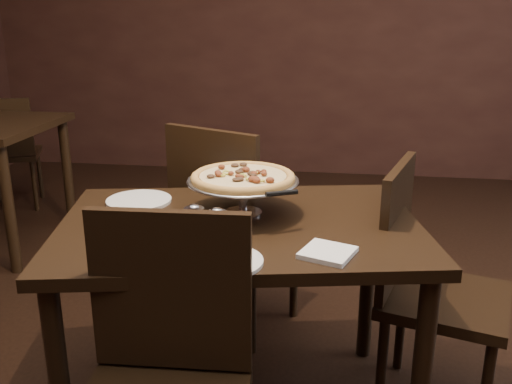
# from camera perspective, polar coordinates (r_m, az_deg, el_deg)

# --- Properties ---
(room) EXTENTS (6.04, 7.04, 2.84)m
(room) POSITION_cam_1_polar(r_m,az_deg,el_deg) (1.81, 2.96, 15.26)
(room) COLOR black
(room) RESTS_ON ground
(dining_table) EXTENTS (1.38, 1.06, 0.78)m
(dining_table) POSITION_cam_1_polar(r_m,az_deg,el_deg) (2.02, -1.62, -5.75)
(dining_table) COLOR black
(dining_table) RESTS_ON ground
(pizza_stand) EXTENTS (0.40, 0.40, 0.16)m
(pizza_stand) POSITION_cam_1_polar(r_m,az_deg,el_deg) (2.02, -1.31, 1.41)
(pizza_stand) COLOR #B1B1B8
(pizza_stand) RESTS_ON dining_table
(parmesan_shaker) EXTENTS (0.07, 0.07, 0.12)m
(parmesan_shaker) POSITION_cam_1_polar(r_m,az_deg,el_deg) (1.84, -6.18, -3.03)
(parmesan_shaker) COLOR #EEEAB9
(parmesan_shaker) RESTS_ON dining_table
(pepper_flake_shaker) EXTENTS (0.07, 0.07, 0.11)m
(pepper_flake_shaker) POSITION_cam_1_polar(r_m,az_deg,el_deg) (1.80, -3.92, -3.38)
(pepper_flake_shaker) COLOR maroon
(pepper_flake_shaker) RESTS_ON dining_table
(packet_caddy) EXTENTS (0.09, 0.09, 0.07)m
(packet_caddy) POSITION_cam_1_polar(r_m,az_deg,el_deg) (1.97, -13.61, -2.75)
(packet_caddy) COLOR black
(packet_caddy) RESTS_ON dining_table
(napkin_stack) EXTENTS (0.19, 0.19, 0.02)m
(napkin_stack) POSITION_cam_1_polar(r_m,az_deg,el_deg) (1.73, 7.18, -6.04)
(napkin_stack) COLOR white
(napkin_stack) RESTS_ON dining_table
(plate_left) EXTENTS (0.25, 0.25, 0.01)m
(plate_left) POSITION_cam_1_polar(r_m,az_deg,el_deg) (2.23, -11.63, -0.84)
(plate_left) COLOR white
(plate_left) RESTS_ON dining_table
(plate_near) EXTENTS (0.23, 0.23, 0.01)m
(plate_near) POSITION_cam_1_polar(r_m,az_deg,el_deg) (1.67, -3.27, -6.94)
(plate_near) COLOR white
(plate_near) RESTS_ON dining_table
(serving_spatula) EXTENTS (0.14, 0.14, 0.02)m
(serving_spatula) POSITION_cam_1_polar(r_m,az_deg,el_deg) (1.86, 2.58, -0.18)
(serving_spatula) COLOR #B1B1B8
(serving_spatula) RESTS_ON pizza_stand
(chair_far) EXTENTS (0.62, 0.62, 1.01)m
(chair_far) POSITION_cam_1_polar(r_m,az_deg,el_deg) (2.62, -2.59, -3.08)
(chair_far) COLOR black
(chair_far) RESTS_ON ground
(chair_near) EXTENTS (0.47, 0.47, 0.97)m
(chair_near) POSITION_cam_1_polar(r_m,az_deg,el_deg) (1.63, -9.32, -18.19)
(chair_near) COLOR black
(chair_near) RESTS_ON ground
(chair_side) EXTENTS (0.55, 0.55, 0.95)m
(chair_side) POSITION_cam_1_polar(r_m,az_deg,el_deg) (2.24, 16.61, -8.45)
(chair_side) COLOR black
(chair_side) RESTS_ON ground
(bg_chair_far) EXTENTS (0.53, 0.53, 0.87)m
(bg_chair_far) POSITION_cam_1_polar(r_m,az_deg,el_deg) (4.72, -23.48, 3.99)
(bg_chair_far) COLOR black
(bg_chair_far) RESTS_ON ground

